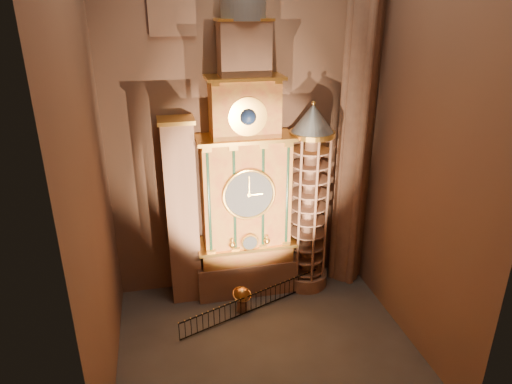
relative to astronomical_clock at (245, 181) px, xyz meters
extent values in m
plane|color=#383330|center=(0.00, -4.96, -6.68)|extent=(14.00, 14.00, 0.00)
plane|color=brown|center=(0.00, 1.04, 4.32)|extent=(22.00, 0.00, 22.00)
plane|color=brown|center=(-7.00, -4.96, 4.32)|extent=(0.00, 22.00, 22.00)
plane|color=brown|center=(7.00, -4.96, 4.32)|extent=(0.00, 22.00, 22.00)
cube|color=#8C634C|center=(0.00, 0.04, -5.68)|extent=(5.60, 2.20, 2.00)
cube|color=#9A3721|center=(0.00, 0.04, -4.18)|extent=(5.00, 2.00, 1.00)
cube|color=#FBBC4A|center=(0.00, -0.01, -3.63)|extent=(5.40, 2.30, 0.18)
cube|color=#9A3721|center=(0.00, 0.04, -0.68)|extent=(4.60, 2.00, 6.00)
cylinder|color=black|center=(-2.05, -0.82, -0.68)|extent=(0.32, 0.32, 5.60)
cylinder|color=black|center=(-0.75, -0.82, -0.68)|extent=(0.32, 0.32, 5.60)
cylinder|color=black|center=(0.75, -0.82, -0.68)|extent=(0.32, 0.32, 5.60)
cylinder|color=black|center=(2.05, -0.82, -0.68)|extent=(0.32, 0.32, 5.60)
cube|color=#FBBC4A|center=(0.00, -0.01, 2.37)|extent=(5.00, 2.25, 0.18)
cylinder|color=#2D3033|center=(0.00, -0.97, -0.38)|extent=(2.60, 0.12, 2.60)
torus|color=#FBBC4A|center=(0.00, -1.02, -0.38)|extent=(2.80, 0.16, 2.80)
cylinder|color=#FBBC4A|center=(0.00, -1.12, -3.08)|extent=(0.90, 0.10, 0.90)
sphere|color=#FBBC4A|center=(-0.95, -1.07, -3.13)|extent=(0.36, 0.36, 0.36)
sphere|color=#FBBC4A|center=(0.95, -1.07, -3.13)|extent=(0.36, 0.36, 0.36)
cube|color=#9A3721|center=(0.00, 0.04, 3.82)|extent=(3.40, 1.80, 3.00)
sphere|color=#0B163A|center=(0.00, -0.87, 3.62)|extent=(0.80, 0.80, 0.80)
cube|color=#FBBC4A|center=(0.00, -0.01, 5.37)|extent=(3.80, 2.00, 0.15)
cube|color=#8C634C|center=(0.00, 0.04, 6.62)|extent=(2.40, 1.60, 2.60)
sphere|color=slate|center=(0.00, 0.04, 8.72)|extent=(2.10, 2.10, 2.10)
cube|color=#8C634C|center=(-3.40, 0.04, -1.68)|extent=(1.60, 1.40, 10.00)
cube|color=#FBBC4A|center=(-3.40, -0.38, -3.68)|extent=(1.35, 0.10, 2.10)
cube|color=#532916|center=(-3.40, -0.44, -3.68)|extent=(1.05, 0.04, 1.75)
cube|color=#FBBC4A|center=(-3.40, -0.38, -1.08)|extent=(1.35, 0.10, 2.10)
cube|color=#532916|center=(-3.40, -0.44, -1.08)|extent=(1.05, 0.04, 1.75)
cube|color=#FBBC4A|center=(-3.40, -0.38, 1.52)|extent=(1.35, 0.10, 2.10)
cube|color=#532916|center=(-3.40, -0.44, 1.52)|extent=(1.05, 0.04, 1.75)
cube|color=#FBBC4A|center=(-3.40, 0.04, 3.42)|extent=(1.80, 1.60, 0.20)
cylinder|color=#8C634C|center=(3.50, -0.26, -6.28)|extent=(2.50, 2.50, 0.80)
cylinder|color=#8C634C|center=(3.50, -0.26, -1.78)|extent=(0.70, 0.70, 8.20)
cylinder|color=#FBBC4A|center=(3.50, -0.26, 2.42)|extent=(2.40, 2.40, 0.25)
cone|color=slate|center=(3.50, -0.26, 3.22)|extent=(2.30, 2.30, 1.50)
sphere|color=#FBBC4A|center=(3.50, -0.26, 4.02)|extent=(0.20, 0.20, 0.20)
cylinder|color=#8C634C|center=(6.10, 0.04, 4.32)|extent=(1.60, 1.60, 22.00)
cylinder|color=#8C634C|center=(6.90, 0.04, 4.32)|extent=(0.44, 0.44, 22.00)
cylinder|color=#8C634C|center=(5.30, 0.04, 4.32)|extent=(0.44, 0.44, 22.00)
cylinder|color=#8C634C|center=(6.10, 0.84, 4.32)|extent=(0.44, 0.44, 22.00)
cylinder|color=#8C634C|center=(6.10, -0.76, 4.32)|extent=(0.44, 0.44, 22.00)
cylinder|color=#8C634C|center=(-0.64, -2.06, -6.36)|extent=(0.55, 0.55, 0.64)
sphere|color=#BD7B35|center=(-0.64, -2.06, -5.63)|extent=(0.82, 0.82, 0.82)
torus|color=#BD7B35|center=(-0.64, -2.06, -5.63)|extent=(1.28, 1.24, 0.44)
cube|color=black|center=(-0.04, -2.23, -5.61)|extent=(8.10, 3.21, 0.05)
cube|color=black|center=(-0.04, -2.23, -6.59)|extent=(8.10, 3.21, 0.05)
camera|label=1|loc=(-4.29, -22.03, 8.66)|focal=32.00mm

